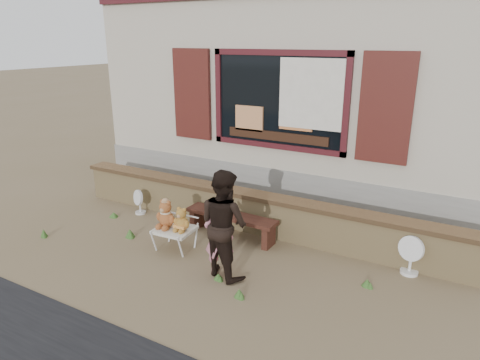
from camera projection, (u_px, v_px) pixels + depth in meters
The scene contains 12 objects.
ground at pixel (221, 254), 6.39m from camera, with size 80.00×80.00×0.00m, color brown.
shopfront at pixel (325, 89), 9.48m from camera, with size 8.04×5.13×4.00m.
brick_wall at pixel (252, 211), 7.11m from camera, with size 7.10×0.36×0.67m.
bench at pixel (231, 220), 6.87m from camera, with size 1.57×0.38×0.40m.
folding_chair at pixel (175, 230), 6.46m from camera, with size 0.59×0.53×0.35m.
teddy_bear_left at pixel (166, 213), 6.43m from camera, with size 0.32×0.28×0.44m, color brown, non-canonical shape.
teddy_bear_right at pixel (182, 219), 6.33m from camera, with size 0.27×0.24×0.37m, color olive, non-canonical shape.
child at pixel (219, 238), 5.70m from camera, with size 0.40×0.26×1.09m, color pink.
adult at pixel (224, 224), 5.65m from camera, with size 0.72×0.56×1.49m, color black.
fan_left at pixel (140, 202), 7.82m from camera, with size 0.30×0.19×0.46m.
fan_right at pixel (411, 255), 5.79m from camera, with size 0.37×0.24×0.57m.
grass_tufts at pixel (177, 243), 6.61m from camera, with size 5.08×1.52×0.14m.
Camera 1 is at (3.04, -4.85, 3.07)m, focal length 32.00 mm.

